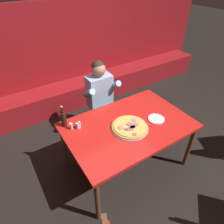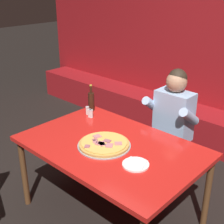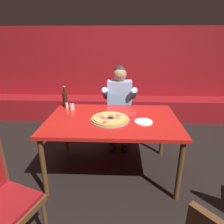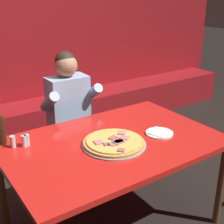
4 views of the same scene
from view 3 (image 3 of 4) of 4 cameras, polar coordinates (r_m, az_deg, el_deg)
ground_plane at (r=2.78m, az=0.11°, el=-16.49°), size 24.00×24.00×0.00m
booth_wall_panel at (r=4.46m, az=1.31°, el=11.14°), size 6.80×0.16×1.90m
booth_bench at (r=4.33m, az=1.14°, el=1.00°), size 6.46×0.48×0.46m
main_dining_table at (r=2.43m, az=0.12°, el=-3.27°), size 1.56×1.04×0.76m
pizza at (r=2.34m, az=-0.60°, el=-1.93°), size 0.46×0.46×0.05m
plate_white_paper at (r=2.31m, az=9.01°, el=-2.76°), size 0.21×0.21×0.02m
beer_bottle at (r=2.86m, az=-13.27°, el=3.63°), size 0.07×0.07×0.29m
shaker_black_pepper at (r=2.77m, az=-12.76°, el=1.60°), size 0.04×0.04×0.09m
shaker_oregano at (r=2.72m, az=-11.09°, el=1.38°), size 0.04×0.04×0.09m
shaker_parmesan at (r=2.72m, az=-11.54°, el=1.36°), size 0.04×0.04×0.09m
diner_seated_blue_shirt at (r=3.16m, az=2.13°, el=2.61°), size 0.53×0.53×1.27m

